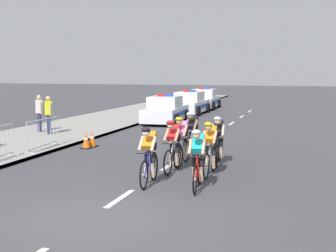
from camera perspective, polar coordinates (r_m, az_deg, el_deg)
name	(u,v)px	position (r m, az deg, el deg)	size (l,w,h in m)	color
ground_plane	(93,217)	(9.89, -8.92, -10.61)	(160.00, 160.00, 0.00)	#424247
sidewalk_slab	(86,125)	(25.29, -9.73, 0.12)	(4.93, 60.00, 0.12)	gray
kerb_edge	(129,126)	(24.33, -4.69, -0.05)	(0.16, 60.00, 0.13)	#9E9E99
lane_markings_centre	(209,138)	(20.54, 4.91, -1.49)	(0.14, 29.60, 0.01)	white
cyclist_lead	(149,155)	(12.18, -2.29, -3.42)	(0.44, 1.72, 1.56)	black
cyclist_second	(197,158)	(11.72, 3.53, -3.84)	(0.45, 1.72, 1.56)	black
cyclist_third	(173,145)	(13.70, 0.65, -2.29)	(0.43, 1.72, 1.56)	black
cyclist_fourth	(210,147)	(13.33, 5.05, -2.56)	(0.42, 1.72, 1.56)	black
cyclist_fifth	(181,140)	(14.68, 1.61, -1.68)	(0.42, 1.72, 1.56)	black
cyclist_sixth	(218,139)	(14.87, 5.99, -1.61)	(0.45, 1.72, 1.56)	black
cyclist_seventh	(192,133)	(16.26, 2.90, -0.86)	(0.43, 1.72, 1.56)	black
police_car_nearest	(165,111)	(26.41, -0.31, 1.84)	(2.19, 4.50, 1.59)	silver
police_car_second	(190,104)	(31.73, 2.61, 2.66)	(2.04, 4.42, 1.59)	white
police_car_third	(204,100)	(36.16, 4.36, 3.15)	(2.11, 4.46, 1.59)	silver
crowd_barrier_middle	(43,134)	(17.63, -14.64, -0.94)	(0.66, 2.32, 1.07)	#B7BABF
traffic_cone_near	(86,140)	(18.11, -9.73, -1.69)	(0.36, 0.36, 0.64)	black
traffic_cone_mid	(92,139)	(18.45, -9.02, -1.52)	(0.36, 0.36, 0.64)	black
spectator_closest	(49,112)	(21.56, -14.04, 1.61)	(0.44, 0.41, 1.68)	#23284C
spectator_back	(39,111)	(22.48, -15.09, 1.79)	(0.44, 0.41, 1.68)	#23284C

